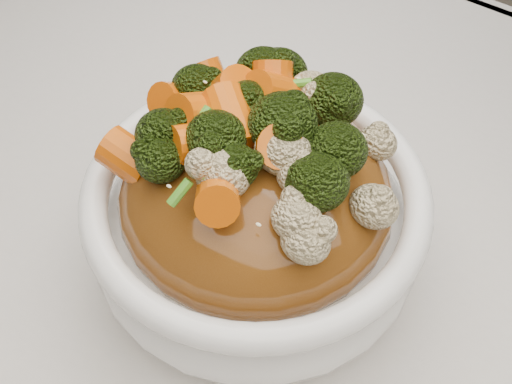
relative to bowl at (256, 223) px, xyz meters
The scene contains 8 objects.
tablecloth 0.08m from the bowl, 82.14° to the left, with size 1.20×0.80×0.04m, color silver.
bowl is the anchor object (origin of this frame).
sauce_base 0.03m from the bowl, ahead, with size 0.18×0.18×0.10m, color brown.
carrots 0.10m from the bowl, ahead, with size 0.18×0.18×0.05m, color #D35706, non-canonical shape.
broccoli 0.10m from the bowl, ahead, with size 0.18×0.18×0.05m, color black, non-canonical shape.
cauliflower 0.10m from the bowl, ahead, with size 0.18×0.18×0.04m, color beige, non-canonical shape.
scallions 0.10m from the bowl, ahead, with size 0.14×0.14×0.02m, color #489622, non-canonical shape.
sesame_seeds 0.10m from the bowl, ahead, with size 0.17×0.17×0.01m, color beige, non-canonical shape.
Camera 1 is at (0.15, -0.24, 1.14)m, focal length 42.00 mm.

